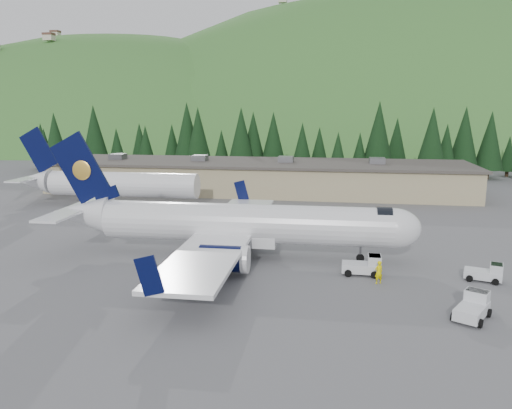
% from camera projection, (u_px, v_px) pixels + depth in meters
% --- Properties ---
extents(ground, '(600.00, 600.00, 0.00)m').
position_uv_depth(ground, '(246.00, 257.00, 48.20)').
color(ground, '#58585D').
extents(airliner, '(35.85, 33.58, 11.94)m').
position_uv_depth(airliner, '(235.00, 224.00, 47.75)').
color(airliner, white).
rests_on(airliner, ground).
extents(second_airliner, '(27.50, 11.00, 10.05)m').
position_uv_depth(second_airliner, '(105.00, 183.00, 72.75)').
color(second_airliner, white).
rests_on(second_airliner, ground).
extents(baggage_tug_a, '(3.33, 2.07, 1.75)m').
position_uv_depth(baggage_tug_a, '(365.00, 266.00, 42.95)').
color(baggage_tug_a, silver).
rests_on(baggage_tug_a, ground).
extents(baggage_tug_b, '(3.21, 2.39, 1.56)m').
position_uv_depth(baggage_tug_b, '(487.00, 273.00, 41.36)').
color(baggage_tug_b, silver).
rests_on(baggage_tug_b, ground).
extents(baggage_tug_c, '(3.07, 3.62, 1.73)m').
position_uv_depth(baggage_tug_c, '(473.00, 307.00, 34.12)').
color(baggage_tug_c, silver).
rests_on(baggage_tug_c, ground).
extents(terminal_building, '(71.00, 17.00, 6.10)m').
position_uv_depth(terminal_building, '(257.00, 176.00, 85.31)').
color(terminal_building, tan).
rests_on(terminal_building, ground).
extents(ramp_worker, '(0.84, 0.73, 1.93)m').
position_uv_depth(ramp_worker, '(379.00, 272.00, 40.73)').
color(ramp_worker, '#FFE800').
rests_on(ramp_worker, ground).
extents(tree_line, '(111.65, 17.90, 14.31)m').
position_uv_depth(tree_line, '(283.00, 139.00, 105.35)').
color(tree_line, black).
rests_on(tree_line, ground).
extents(hills, '(614.00, 330.00, 300.00)m').
position_uv_depth(hills, '(420.00, 299.00, 256.81)').
color(hills, '#306325').
rests_on(hills, ground).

